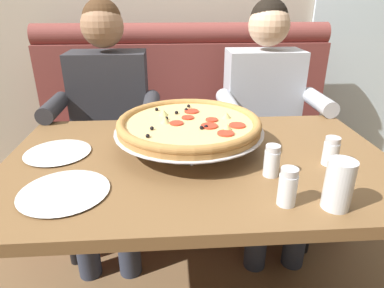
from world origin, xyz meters
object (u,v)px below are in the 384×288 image
(patio_chair, at_px, (345,80))
(booth_bench, at_px, (186,147))
(plate_near_right, at_px, (58,151))
(diner_left, at_px, (108,116))
(pizza, at_px, (189,125))
(plate_near_left, at_px, (64,190))
(diner_right, at_px, (266,112))
(shaker_pepper_flakes, at_px, (287,189))
(drinking_glass, at_px, (338,188))
(shaker_parmesan, at_px, (331,153))
(dining_table, at_px, (199,180))
(shaker_oregano, at_px, (272,163))

(patio_chair, bearing_deg, booth_bench, -143.60)
(plate_near_right, bearing_deg, diner_left, 80.70)
(pizza, distance_m, plate_near_left, 0.49)
(diner_left, xyz_separation_m, patio_chair, (2.05, 1.47, -0.19))
(plate_near_right, relative_size, patio_chair, 0.27)
(diner_right, bearing_deg, plate_near_left, -135.17)
(diner_left, distance_m, pizza, 0.67)
(diner_left, bearing_deg, plate_near_right, -99.30)
(shaker_pepper_flakes, xyz_separation_m, drinking_glass, (0.13, -0.02, 0.01))
(diner_right, bearing_deg, shaker_parmesan, -88.42)
(diner_left, bearing_deg, dining_table, -56.04)
(plate_near_right, distance_m, patio_chair, 2.95)
(shaker_oregano, xyz_separation_m, drinking_glass, (0.12, -0.18, 0.02))
(diner_right, distance_m, shaker_oregano, 0.79)
(dining_table, distance_m, patio_chair, 2.65)
(patio_chair, bearing_deg, shaker_oregano, -122.42)
(booth_bench, relative_size, plate_near_left, 7.14)
(shaker_pepper_flakes, height_order, plate_near_left, shaker_pepper_flakes)
(dining_table, distance_m, pizza, 0.21)
(shaker_pepper_flakes, bearing_deg, plate_near_right, 152.73)
(dining_table, relative_size, shaker_parmesan, 13.83)
(diner_left, distance_m, plate_near_left, 0.82)
(dining_table, xyz_separation_m, patio_chair, (1.63, 2.09, -0.14))
(pizza, height_order, plate_near_right, pizza)
(shaker_oregano, relative_size, plate_near_left, 0.40)
(shaker_pepper_flakes, height_order, shaker_oregano, shaker_pepper_flakes)
(dining_table, distance_m, shaker_parmesan, 0.46)
(shaker_pepper_flakes, relative_size, patio_chair, 0.13)
(shaker_parmesan, bearing_deg, diner_right, 91.58)
(drinking_glass, bearing_deg, shaker_parmesan, 68.50)
(diner_left, distance_m, drinking_glass, 1.21)
(diner_right, distance_m, drinking_glass, 0.95)
(diner_right, bearing_deg, diner_left, 180.00)
(dining_table, height_order, drinking_glass, drinking_glass)
(diner_right, bearing_deg, pizza, -130.08)
(booth_bench, bearing_deg, patio_chair, 36.40)
(dining_table, relative_size, diner_right, 1.07)
(patio_chair, bearing_deg, shaker_pepper_flakes, -120.71)
(patio_chair, bearing_deg, plate_near_left, -131.69)
(diner_right, bearing_deg, shaker_pepper_flakes, -102.55)
(pizza, relative_size, patio_chair, 0.63)
(diner_right, xyz_separation_m, shaker_pepper_flakes, (-0.20, -0.92, 0.09))
(plate_near_left, height_order, patio_chair, patio_chair)
(shaker_parmesan, relative_size, plate_near_right, 0.42)
(shaker_oregano, height_order, plate_near_left, shaker_oregano)
(shaker_oregano, xyz_separation_m, plate_near_left, (-0.63, -0.06, -0.03))
(shaker_pepper_flakes, relative_size, plate_near_left, 0.42)
(booth_bench, bearing_deg, shaker_oregano, -78.06)
(patio_chair, bearing_deg, drinking_glass, -118.17)
(diner_right, height_order, plate_near_left, diner_right)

